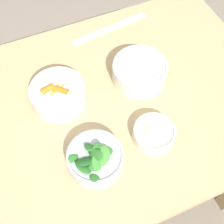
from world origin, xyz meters
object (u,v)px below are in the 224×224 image
at_px(bowl_carrots, 58,93).
at_px(bowl_beans_hotdog, 140,72).
at_px(bowl_greens, 95,159).
at_px(bowl_cookies, 154,133).
at_px(ruler, 110,29).

xyz_separation_m(bowl_carrots, bowl_beans_hotdog, (0.27, -0.02, -0.00)).
bearing_deg(bowl_carrots, bowl_greens, -84.45).
bearing_deg(bowl_cookies, ruler, 82.48).
xyz_separation_m(bowl_greens, bowl_beans_hotdog, (0.25, 0.22, 0.00)).
relative_size(bowl_carrots, ruler, 0.57).
height_order(bowl_carrots, bowl_beans_hotdog, bowl_carrots).
distance_m(bowl_beans_hotdog, bowl_cookies, 0.22).
xyz_separation_m(bowl_beans_hotdog, ruler, (0.00, 0.25, -0.03)).
height_order(bowl_beans_hotdog, bowl_cookies, bowl_beans_hotdog).
height_order(bowl_greens, bowl_cookies, bowl_greens).
xyz_separation_m(bowl_carrots, bowl_cookies, (0.21, -0.24, -0.01)).
relative_size(bowl_beans_hotdog, ruler, 0.58).
xyz_separation_m(bowl_carrots, ruler, (0.27, 0.23, -0.03)).
bearing_deg(ruler, bowl_cookies, -97.52).
relative_size(bowl_carrots, bowl_beans_hotdog, 0.98).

